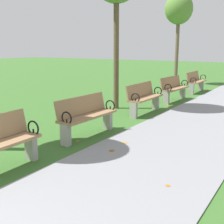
% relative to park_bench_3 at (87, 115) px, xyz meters
% --- Properties ---
extents(park_bench_3, '(0.50, 1.61, 0.90)m').
position_rel_park_bench_3_xyz_m(park_bench_3, '(0.00, 0.00, 0.00)').
color(park_bench_3, '#93704C').
rests_on(park_bench_3, ground).
extents(park_bench_4, '(0.49, 1.60, 0.90)m').
position_rel_park_bench_3_xyz_m(park_bench_4, '(-0.00, 2.79, 0.00)').
color(park_bench_4, '#93704C').
rests_on(park_bench_4, ground).
extents(park_bench_5, '(0.53, 1.62, 0.90)m').
position_rel_park_bench_3_xyz_m(park_bench_5, '(0.00, 5.20, 0.00)').
color(park_bench_5, '#93704C').
rests_on(park_bench_5, ground).
extents(park_bench_6, '(0.50, 1.61, 0.90)m').
position_rel_park_bench_3_xyz_m(park_bench_6, '(-0.00, 7.80, 0.00)').
color(park_bench_6, '#93704C').
rests_on(park_bench_6, ground).
extents(tree_4, '(1.43, 1.43, 4.66)m').
position_rel_park_bench_3_xyz_m(tree_4, '(-1.82, 10.12, 3.31)').
color(tree_4, brown).
rests_on(tree_4, ground).
extents(scattered_leaves, '(4.40, 15.01, 0.02)m').
position_rel_park_bench_3_xyz_m(scattered_leaves, '(0.77, 1.73, -0.47)').
color(scattered_leaves, '#BC842D').
rests_on(scattered_leaves, ground).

